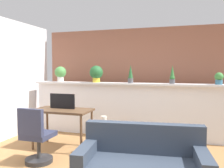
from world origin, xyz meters
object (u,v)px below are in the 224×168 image
Objects in this scene: office_chair at (36,140)px; tv_monitor at (62,101)px; potted_plant_1 at (96,73)px; potted_plant_3 at (172,76)px; desk at (63,114)px; side_cube_shelf at (105,141)px; potted_plant_0 at (60,73)px; vase_on_shelf at (104,122)px; potted_plant_4 at (219,78)px; potted_plant_2 at (131,74)px.

tv_monitor is at bearing 91.19° from office_chair.
potted_plant_1 is 1.00× the size of potted_plant_3.
potted_plant_3 is at bearing 25.34° from tv_monitor.
tv_monitor is at bearing 119.56° from desk.
office_chair is 1.82× the size of side_cube_shelf.
potted_plant_3 is (2.61, -0.02, -0.05)m from potted_plant_0.
potted_plant_3 reaches higher than vase_on_shelf.
potted_plant_1 is 1.34m from desk.
potted_plant_4 is (2.58, -0.02, -0.09)m from potted_plant_1.
potted_plant_0 reaches higher than side_cube_shelf.
desk is 2.20× the size of side_cube_shelf.
tv_monitor is 0.99m from vase_on_shelf.
desk is at bearing 172.45° from vase_on_shelf.
tv_monitor is 0.57× the size of office_chair.
potted_plant_4 is at bearing 0.57° from potted_plant_2.
potted_plant_0 reaches higher than tv_monitor.
side_cube_shelf is at bearing -62.38° from potted_plant_1.
side_cube_shelf is at bearing -12.11° from vase_on_shelf.
potted_plant_3 reaches higher than side_cube_shelf.
desk is at bearing -160.01° from potted_plant_4.
potted_plant_0 is 2.61m from potted_plant_3.
potted_plant_3 is at bearing 0.88° from potted_plant_2.
potted_plant_0 is at bearing 179.70° from potted_plant_4.
desk is at bearing -59.12° from potted_plant_0.
office_chair is at bearing -88.81° from tv_monitor.
potted_plant_2 is (1.73, -0.04, -0.02)m from potted_plant_0.
potted_plant_3 is 1.94m from side_cube_shelf.
potted_plant_2 is at bearing 43.02° from desk.
potted_plant_0 is at bearing 179.51° from potted_plant_3.
potted_plant_2 is 1.41m from vase_on_shelf.
potted_plant_1 is 1.78m from side_cube_shelf.
desk is 1.21× the size of office_chair.
office_chair is at bearing -121.67° from potted_plant_2.
potted_plant_3 is at bearing -0.72° from potted_plant_1.
potted_plant_1 is (0.92, -0.00, 0.00)m from potted_plant_0.
potted_plant_1 is 1.61× the size of potted_plant_4.
side_cube_shelf is at bearing -99.47° from potted_plant_2.
potted_plant_1 reaches higher than office_chair.
vase_on_shelf is at bearing -12.01° from tv_monitor.
tv_monitor reaches higher than side_cube_shelf.
potted_plant_4 is at bearing 18.29° from tv_monitor.
potted_plant_4 is (3.50, -0.02, -0.08)m from potted_plant_0.
potted_plant_0 is 0.33× the size of desk.
desk is at bearing -105.21° from potted_plant_1.
vase_on_shelf is (-0.22, -1.14, -0.81)m from potted_plant_2.
potted_plant_0 reaches higher than office_chair.
side_cube_shelf is 0.35m from vase_on_shelf.
potted_plant_4 is 0.46× the size of tv_monitor.
tv_monitor is (-2.02, -0.96, -0.48)m from potted_plant_3.
desk is at bearing 88.06° from office_chair.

